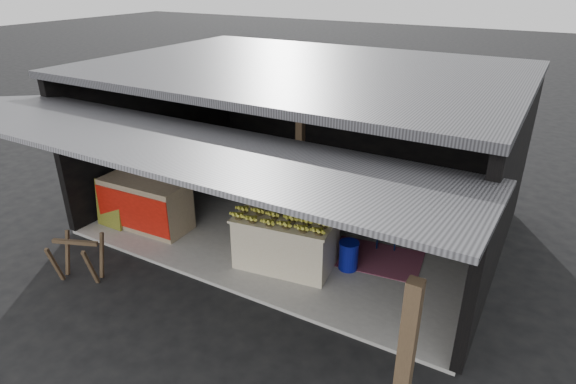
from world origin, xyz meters
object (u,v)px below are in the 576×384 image
Objects in this scene: plastic_chair at (388,220)px; sawhorse at (78,255)px; neighbor_stall at (146,201)px; water_barrel at (348,256)px; white_crate at (306,215)px; banana_table at (286,240)px.

sawhorse is at bearing -156.05° from plastic_chair.
neighbor_stall is 2.12× the size of plastic_chair.
sawhorse is at bearing -147.01° from water_barrel.
plastic_chair is at bearing 19.21° from sawhorse.
water_barrel is at bearing 5.55° from neighbor_stall.
plastic_chair reaches higher than water_barrel.
neighbor_stall is (-2.82, -1.04, 0.03)m from white_crate.
water_barrel is at bearing 10.89° from sawhorse.
white_crate is at bearing -173.62° from plastic_chair.
plastic_chair is (1.22, 1.44, 0.03)m from banana_table.
banana_table is 1.00× the size of neighbor_stall.
white_crate is at bearing 88.31° from banana_table.
sawhorse is at bearing -151.61° from banana_table.
banana_table reaches higher than plastic_chair.
plastic_chair is (0.27, 1.06, 0.25)m from water_barrel.
water_barrel is 0.56× the size of plastic_chair.
neighbor_stall is at bearing -171.81° from water_barrel.
neighbor_stall is 3.91m from water_barrel.
plastic_chair is at bearing 75.58° from water_barrel.
sawhorse reaches higher than water_barrel.
banana_table is 0.87m from white_crate.
neighbor_stall reaches higher than plastic_chair.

